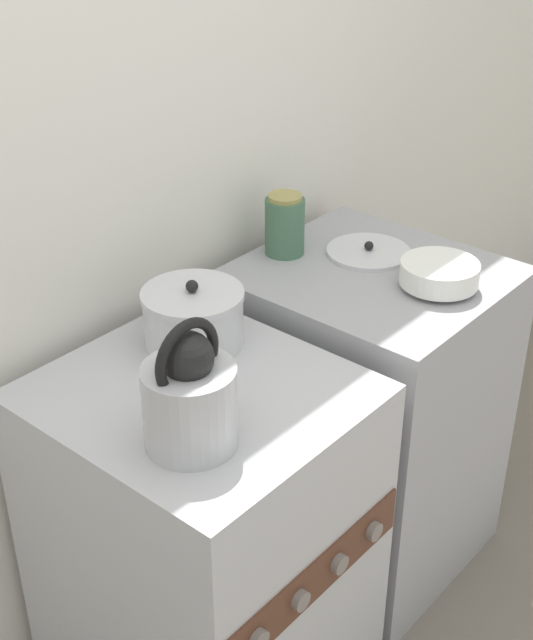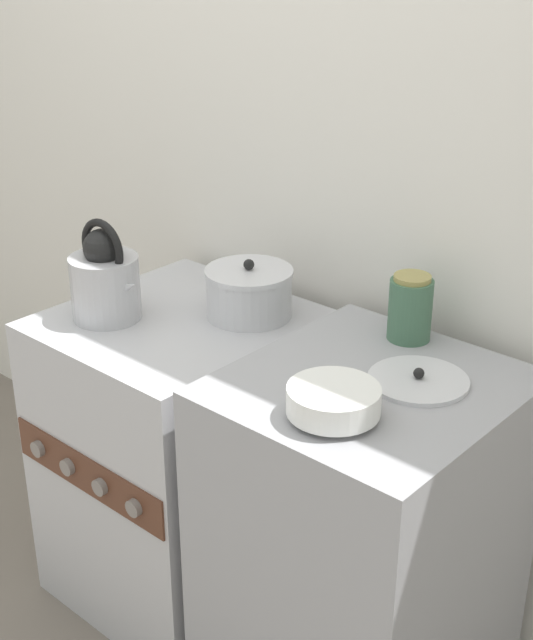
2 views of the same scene
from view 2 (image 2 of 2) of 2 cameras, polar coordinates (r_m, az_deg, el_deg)
ground_plane at (r=2.63m, az=-10.37°, el=-19.22°), size 12.00×12.00×0.00m
wall_back at (r=2.45m, az=0.49°, el=11.56°), size 7.00×0.06×2.50m
stove at (r=2.52m, az=-5.46°, el=-8.68°), size 0.59×0.66×0.85m
counter at (r=2.17m, az=6.10°, el=-14.35°), size 0.58×0.62×0.89m
kettle at (r=2.30m, az=-10.29°, el=2.57°), size 0.22×0.18×0.27m
cooking_pot at (r=2.29m, az=-1.12°, el=1.78°), size 0.23×0.23×0.15m
enamel_bowl at (r=1.77m, az=4.31°, el=-5.17°), size 0.19×0.19×0.07m
storage_jar at (r=2.10m, az=9.19°, el=0.77°), size 0.10×0.10×0.16m
loose_pot_lid at (r=1.94m, az=9.69°, el=-3.81°), size 0.22×0.22×0.03m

